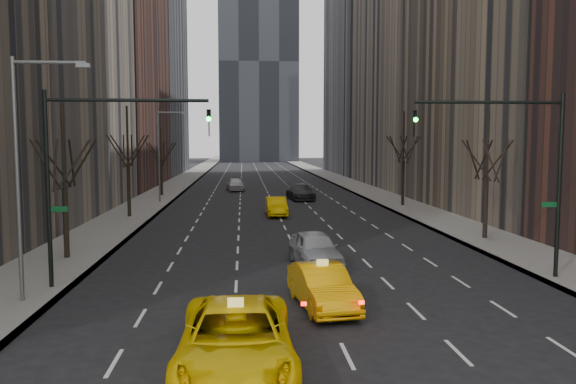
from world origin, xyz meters
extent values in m
cube|color=slate|center=(-12.25, 70.00, 0.07)|extent=(4.50, 320.00, 0.15)
cube|color=slate|center=(12.25, 70.00, 0.07)|extent=(4.50, 320.00, 0.15)
cube|color=brown|center=(-21.50, 66.00, 22.00)|extent=(14.00, 28.00, 44.00)
cube|color=slate|center=(-21.50, 96.00, 30.00)|extent=(14.00, 30.00, 60.00)
cube|color=tan|center=(21.50, 64.00, 25.00)|extent=(14.00, 28.00, 50.00)
cube|color=slate|center=(21.50, 95.00, 29.00)|extent=(14.00, 30.00, 58.00)
cylinder|color=black|center=(-12.00, 18.00, 1.93)|extent=(0.28, 0.28, 3.57)
cylinder|color=black|center=(-12.00, 18.00, 5.84)|extent=(0.16, 0.16, 4.25)
cylinder|color=black|center=(-11.85, 18.85, 4.95)|extent=(0.42, 1.80, 2.52)
cylinder|color=black|center=(-11.19, 18.29, 4.95)|extent=(1.74, 0.72, 2.52)
cylinder|color=black|center=(-11.34, 17.45, 4.95)|extent=(1.46, 1.25, 2.52)
cylinder|color=black|center=(-12.15, 17.15, 4.95)|extent=(0.42, 1.80, 2.52)
cylinder|color=black|center=(-12.81, 17.71, 4.95)|extent=(1.74, 0.72, 2.52)
cylinder|color=black|center=(-12.66, 18.55, 4.95)|extent=(1.46, 1.25, 2.52)
cylinder|color=black|center=(-12.00, 34.00, 2.15)|extent=(0.28, 0.28, 3.99)
cylinder|color=black|center=(-12.00, 34.00, 6.52)|extent=(0.16, 0.16, 4.75)
cylinder|color=black|center=(-11.85, 34.85, 5.37)|extent=(0.42, 1.80, 2.52)
cylinder|color=black|center=(-11.19, 34.29, 5.37)|extent=(1.74, 0.72, 2.52)
cylinder|color=black|center=(-11.34, 33.45, 5.37)|extent=(1.46, 1.25, 2.52)
cylinder|color=black|center=(-12.15, 33.15, 5.37)|extent=(0.42, 1.80, 2.52)
cylinder|color=black|center=(-12.81, 33.71, 5.37)|extent=(1.74, 0.72, 2.52)
cylinder|color=black|center=(-12.66, 34.55, 5.37)|extent=(1.46, 1.25, 2.52)
cylinder|color=black|center=(-12.00, 52.00, 1.83)|extent=(0.28, 0.28, 3.36)
cylinder|color=black|center=(-12.00, 52.00, 5.51)|extent=(0.16, 0.16, 4.00)
cylinder|color=black|center=(-11.85, 52.85, 4.74)|extent=(0.42, 1.80, 2.52)
cylinder|color=black|center=(-11.19, 52.29, 4.74)|extent=(1.74, 0.72, 2.52)
cylinder|color=black|center=(-11.34, 51.45, 4.74)|extent=(1.46, 1.25, 2.52)
cylinder|color=black|center=(-12.15, 51.15, 4.74)|extent=(0.42, 1.80, 2.52)
cylinder|color=black|center=(-12.81, 51.71, 4.74)|extent=(1.74, 0.72, 2.52)
cylinder|color=black|center=(-12.66, 52.55, 4.74)|extent=(1.46, 1.25, 2.52)
cylinder|color=black|center=(12.00, 22.00, 1.93)|extent=(0.28, 0.28, 3.57)
cylinder|color=black|center=(12.00, 22.00, 5.84)|extent=(0.16, 0.16, 4.25)
cylinder|color=black|center=(12.15, 22.85, 4.95)|extent=(0.42, 1.80, 2.52)
cylinder|color=black|center=(12.81, 22.29, 4.95)|extent=(1.74, 0.72, 2.52)
cylinder|color=black|center=(12.66, 21.45, 4.95)|extent=(1.46, 1.25, 2.52)
cylinder|color=black|center=(11.85, 21.15, 4.95)|extent=(0.42, 1.80, 2.52)
cylinder|color=black|center=(11.19, 21.71, 4.95)|extent=(1.74, 0.72, 2.52)
cylinder|color=black|center=(11.34, 22.55, 4.95)|extent=(1.46, 1.25, 2.52)
cylinder|color=black|center=(12.00, 40.00, 2.15)|extent=(0.28, 0.28, 3.99)
cylinder|color=black|center=(12.00, 40.00, 6.52)|extent=(0.16, 0.16, 4.75)
cylinder|color=black|center=(12.15, 40.85, 5.37)|extent=(0.42, 1.80, 2.52)
cylinder|color=black|center=(12.81, 40.29, 5.37)|extent=(1.74, 0.72, 2.52)
cylinder|color=black|center=(12.66, 39.45, 5.37)|extent=(1.46, 1.25, 2.52)
cylinder|color=black|center=(11.85, 39.15, 5.37)|extent=(0.42, 1.80, 2.52)
cylinder|color=black|center=(11.19, 39.71, 5.37)|extent=(1.74, 0.72, 2.52)
cylinder|color=black|center=(11.34, 40.55, 5.37)|extent=(1.46, 1.25, 2.52)
cylinder|color=black|center=(-10.80, 12.00, 4.15)|extent=(0.18, 0.18, 8.00)
cylinder|color=black|center=(-7.55, 12.00, 7.75)|extent=(6.50, 0.14, 0.14)
imported|color=black|center=(-4.30, 12.00, 6.85)|extent=(0.18, 0.22, 1.10)
sphere|color=#0CFF33|center=(-4.30, 11.82, 7.00)|extent=(0.20, 0.20, 0.20)
cube|color=#0C5926|center=(-10.40, 12.00, 3.35)|extent=(0.70, 0.04, 0.22)
cylinder|color=black|center=(10.80, 12.00, 4.15)|extent=(0.18, 0.18, 8.00)
cylinder|color=black|center=(7.55, 12.00, 7.75)|extent=(6.50, 0.14, 0.14)
imported|color=black|center=(4.30, 12.00, 6.85)|extent=(0.18, 0.22, 1.10)
sphere|color=#0CFF33|center=(4.30, 11.82, 7.00)|extent=(0.20, 0.20, 0.20)
cube|color=#0C5926|center=(10.40, 12.00, 3.35)|extent=(0.70, 0.04, 0.22)
cylinder|color=slate|center=(-11.20, 10.00, 4.65)|extent=(0.16, 0.16, 9.00)
cylinder|color=slate|center=(-9.90, 10.00, 8.95)|extent=(2.60, 0.14, 0.14)
cube|color=slate|center=(-8.70, 10.00, 8.85)|extent=(0.50, 0.22, 0.15)
cylinder|color=slate|center=(-11.20, 45.00, 4.65)|extent=(0.16, 0.16, 9.00)
cylinder|color=slate|center=(-9.90, 45.00, 8.95)|extent=(2.60, 0.14, 0.14)
cube|color=slate|center=(-8.70, 45.00, 8.85)|extent=(0.50, 0.22, 0.15)
imported|color=yellow|center=(-3.14, 2.99, 0.91)|extent=(3.02, 6.54, 1.82)
imported|color=#FFAC05|center=(-0.05, 8.71, 0.78)|extent=(2.29, 4.94, 1.57)
imported|color=#A0A2A7|center=(0.57, 15.55, 0.85)|extent=(2.50, 5.19, 1.71)
imported|color=#FFC605|center=(-0.22, 34.57, 0.76)|extent=(1.71, 4.67, 1.53)
imported|color=#2C2B30|center=(3.08, 47.13, 0.83)|extent=(2.92, 5.95, 1.67)
imported|color=silver|center=(-3.91, 58.49, 0.81)|extent=(2.46, 4.95, 1.62)
camera|label=1|loc=(-2.92, -11.30, 6.08)|focal=35.00mm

